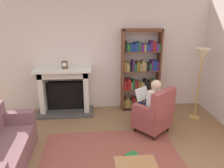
# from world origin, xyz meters

# --- Properties ---
(back_wall) EXTENTS (5.60, 0.10, 2.70)m
(back_wall) POSITION_xyz_m (0.00, 2.55, 1.35)
(back_wall) COLOR beige
(back_wall) RESTS_ON ground
(area_rug) EXTENTS (2.40, 1.80, 0.01)m
(area_rug) POSITION_xyz_m (0.00, 0.30, 0.01)
(area_rug) COLOR brown
(area_rug) RESTS_ON ground
(fireplace) EXTENTS (1.37, 0.64, 1.14)m
(fireplace) POSITION_xyz_m (-0.97, 2.30, 0.60)
(fireplace) COLOR #4C4742
(fireplace) RESTS_ON ground
(mantel_clock) EXTENTS (0.14, 0.14, 0.17)m
(mantel_clock) POSITION_xyz_m (-0.92, 2.20, 1.23)
(mantel_clock) COLOR brown
(mantel_clock) RESTS_ON fireplace
(bookshelf) EXTENTS (0.95, 0.32, 2.03)m
(bookshelf) POSITION_xyz_m (0.92, 2.33, 0.98)
(bookshelf) COLOR brown
(bookshelf) RESTS_ON ground
(armchair_reading) EXTENTS (0.89, 0.89, 0.97)m
(armchair_reading) POSITION_xyz_m (0.97, 1.08, 0.42)
(armchair_reading) COLOR #331E14
(armchair_reading) RESTS_ON ground
(seated_reader) EXTENTS (0.57, 0.59, 1.14)m
(seated_reader) POSITION_xyz_m (0.89, 1.17, 0.62)
(seated_reader) COLOR white
(seated_reader) RESTS_ON ground
(scattered_books) EXTENTS (0.42, 0.37, 0.03)m
(scattered_books) POSITION_xyz_m (0.28, 0.25, 0.03)
(scattered_books) COLOR #267233
(scattered_books) RESTS_ON area_rug
(floor_lamp) EXTENTS (0.32, 0.32, 1.65)m
(floor_lamp) POSITION_xyz_m (2.10, 1.64, 1.40)
(floor_lamp) COLOR #B7933F
(floor_lamp) RESTS_ON ground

